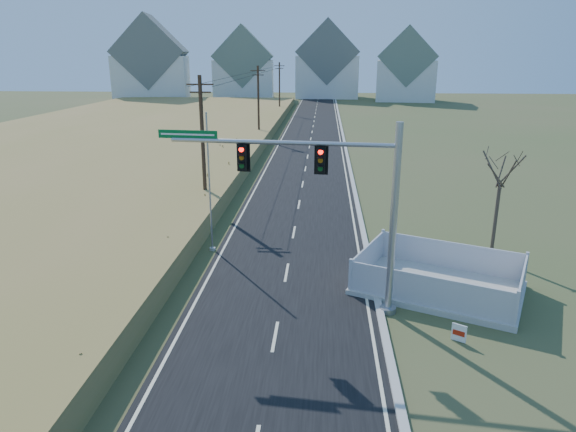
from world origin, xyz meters
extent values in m
plane|color=#405127|center=(0.00, 0.00, 0.00)|extent=(260.00, 260.00, 0.00)
cube|color=black|center=(0.00, 50.00, 0.03)|extent=(8.00, 180.00, 0.06)
cube|color=#B2AFA8|center=(4.15, 50.00, 0.09)|extent=(0.30, 180.00, 0.18)
cube|color=olive|center=(-24.00, 40.00, 0.65)|extent=(38.00, 110.00, 1.30)
cylinder|color=#422D1E|center=(-6.50, 15.00, 4.50)|extent=(0.26, 0.26, 9.00)
cube|color=#422D1E|center=(-6.50, 15.00, 8.40)|extent=(1.80, 0.10, 0.10)
cube|color=#422D1E|center=(-6.50, 15.00, 7.90)|extent=(1.40, 0.10, 0.10)
cylinder|color=#422D1E|center=(-6.50, 45.00, 4.50)|extent=(0.26, 0.26, 9.00)
cube|color=#422D1E|center=(-6.50, 45.00, 8.40)|extent=(1.80, 0.10, 0.10)
cube|color=#422D1E|center=(-6.50, 45.00, 7.90)|extent=(1.40, 0.10, 0.10)
cylinder|color=#422D1E|center=(-6.50, 75.00, 4.50)|extent=(0.26, 0.26, 9.00)
cube|color=#422D1E|center=(-6.50, 75.00, 8.40)|extent=(1.80, 0.10, 0.10)
cube|color=#422D1E|center=(-6.50, 75.00, 7.90)|extent=(1.40, 0.10, 0.10)
cube|color=white|center=(-38.00, 100.00, 5.00)|extent=(17.38, 13.12, 10.00)
cube|color=slate|center=(-38.00, 100.00, 10.90)|extent=(17.69, 13.38, 16.29)
cube|color=white|center=(-18.00, 108.00, 4.50)|extent=(14.66, 10.95, 9.00)
cube|color=slate|center=(-18.00, 108.00, 9.90)|extent=(14.93, 11.17, 14.26)
cube|color=white|center=(2.00, 112.00, 5.00)|extent=(15.00, 10.00, 10.00)
cube|color=slate|center=(2.00, 112.00, 10.90)|extent=(15.27, 10.20, 15.27)
cube|color=white|center=(20.00, 104.00, 4.50)|extent=(13.87, 10.31, 9.00)
cube|color=slate|center=(20.00, 104.00, 9.90)|extent=(14.12, 10.51, 13.24)
cylinder|color=#9EA0A5|center=(4.50, 0.38, 0.11)|extent=(0.67, 0.67, 0.22)
cylinder|color=#9EA0A5|center=(4.50, 0.38, 3.94)|extent=(0.29, 0.29, 7.87)
cylinder|color=#9EA0A5|center=(0.02, 0.83, 6.97)|extent=(8.97, 1.08, 0.18)
cube|color=black|center=(1.59, 0.67, 6.35)|extent=(0.37, 0.31, 1.05)
cube|color=black|center=(-1.54, 0.99, 6.35)|extent=(0.37, 0.31, 1.05)
cube|color=#056026|center=(-3.78, 1.21, 7.20)|extent=(2.47, 0.29, 0.34)
cube|color=#B7B5AD|center=(7.00, 2.56, 0.14)|extent=(8.41, 7.26, 0.27)
cube|color=#B0B0B5|center=(6.09, 0.49, 0.95)|extent=(6.22, 2.81, 1.35)
cube|color=#B0B0B5|center=(7.91, 4.62, 0.95)|extent=(6.22, 2.81, 1.35)
cube|color=#B0B0B5|center=(3.90, 3.93, 0.95)|extent=(1.90, 4.16, 1.35)
cube|color=#B0B0B5|center=(10.10, 1.19, 0.95)|extent=(1.90, 4.16, 1.35)
cube|color=white|center=(6.87, -1.78, 0.37)|extent=(0.50, 0.33, 0.69)
cube|color=#B21F0B|center=(6.85, -1.81, 0.37)|extent=(0.39, 0.25, 0.20)
cylinder|color=#B7B5AD|center=(-4.30, 6.86, 0.07)|extent=(0.34, 0.34, 0.15)
cylinder|color=#9EA0A5|center=(-4.30, 6.86, 3.74)|extent=(0.09, 0.09, 7.48)
cylinder|color=#4C3F33|center=(10.62, 6.80, 2.00)|extent=(0.18, 0.18, 4.01)
camera|label=1|loc=(1.70, -19.08, 10.26)|focal=32.00mm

